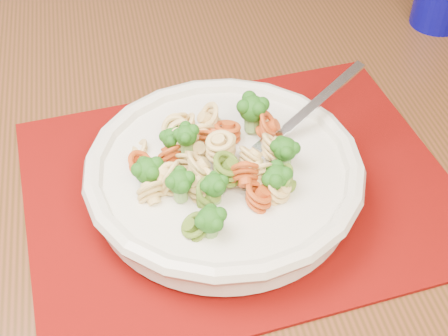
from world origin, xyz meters
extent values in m
cube|color=#592C19|center=(0.13, 0.53, 0.71)|extent=(1.40, 0.93, 0.04)
cube|color=#660504|center=(0.15, 0.44, 0.73)|extent=(0.45, 0.36, 0.00)
cylinder|color=beige|center=(0.13, 0.43, 0.74)|extent=(0.12, 0.12, 0.01)
cylinder|color=beige|center=(0.13, 0.43, 0.76)|extent=(0.26, 0.26, 0.03)
torus|color=beige|center=(0.13, 0.43, 0.77)|extent=(0.28, 0.28, 0.02)
camera|label=1|loc=(0.02, 0.00, 1.20)|focal=50.00mm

